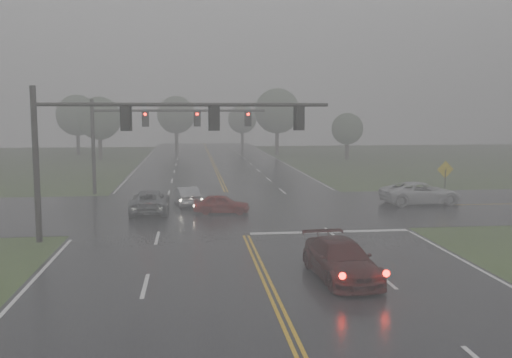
{
  "coord_description": "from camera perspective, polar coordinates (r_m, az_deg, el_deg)",
  "views": [
    {
      "loc": [
        -2.79,
        -14.57,
        6.36
      ],
      "look_at": [
        0.75,
        16.0,
        2.71
      ],
      "focal_mm": 40.0,
      "sensor_mm": 36.0,
      "label": 1
    }
  ],
  "objects": [
    {
      "name": "signal_gantry_far",
      "position": [
        45.07,
        -10.75,
        5.09
      ],
      "size": [
        13.46,
        0.37,
        7.29
      ],
      "color": "black",
      "rests_on": "ground"
    },
    {
      "name": "sedan_red",
      "position": [
        35.8,
        -3.44,
        -3.48
      ],
      "size": [
        3.65,
        1.82,
        1.2
      ],
      "primitive_type": "imported",
      "rotation": [
        0.0,
        0.0,
        1.45
      ],
      "color": "maroon",
      "rests_on": "ground"
    },
    {
      "name": "main_road",
      "position": [
        35.26,
        -1.96,
        -3.63
      ],
      "size": [
        18.0,
        160.0,
        0.02
      ],
      "primitive_type": "cube",
      "color": "black",
      "rests_on": "ground"
    },
    {
      "name": "ground",
      "position": [
        16.14,
        4.06,
        -16.46
      ],
      "size": [
        180.0,
        180.0,
        0.0
      ],
      "primitive_type": "plane",
      "color": "#2F441D",
      "rests_on": "ground"
    },
    {
      "name": "tree_nw_a",
      "position": [
        77.86,
        -15.39,
        5.87
      ],
      "size": [
        5.65,
        5.65,
        8.3
      ],
      "color": "#342B22",
      "rests_on": "ground"
    },
    {
      "name": "signal_gantry_near",
      "position": [
        28.6,
        -12.46,
        4.6
      ],
      "size": [
        14.5,
        0.33,
        7.59
      ],
      "color": "black",
      "rests_on": "ground"
    },
    {
      "name": "sedan_maroon",
      "position": [
        22.35,
        8.46,
        -9.85
      ],
      "size": [
        2.41,
        5.16,
        1.46
      ],
      "primitive_type": "imported",
      "rotation": [
        0.0,
        0.0,
        0.08
      ],
      "color": "#350A09",
      "rests_on": "ground"
    },
    {
      "name": "pickup_white",
      "position": [
        40.9,
        16.11,
        -2.45
      ],
      "size": [
        5.67,
        2.89,
        1.53
      ],
      "primitive_type": "imported",
      "rotation": [
        0.0,
        0.0,
        1.63
      ],
      "color": "#BBBCBF",
      "rests_on": "ground"
    },
    {
      "name": "car_grey",
      "position": [
        36.77,
        -10.54,
        -3.31
      ],
      "size": [
        2.35,
        5.05,
        1.4
      ],
      "primitive_type": "imported",
      "rotation": [
        0.0,
        0.0,
        3.15
      ],
      "color": "#54575B",
      "rests_on": "ground"
    },
    {
      "name": "stop_bar",
      "position": [
        30.54,
        7.39,
        -5.31
      ],
      "size": [
        8.5,
        0.5,
        0.01
      ],
      "primitive_type": "cube",
      "color": "silver",
      "rests_on": "ground"
    },
    {
      "name": "sign_diamond_east",
      "position": [
        41.97,
        18.4,
        0.44
      ],
      "size": [
        1.23,
        0.14,
        2.94
      ],
      "rotation": [
        0.0,
        0.0,
        0.07
      ],
      "color": "black",
      "rests_on": "ground"
    },
    {
      "name": "tree_nw_b",
      "position": [
        87.76,
        -17.46,
        6.1
      ],
      "size": [
        6.0,
        6.0,
        8.82
      ],
      "color": "#342B22",
      "rests_on": "ground"
    },
    {
      "name": "tree_n_far",
      "position": [
        102.93,
        -1.39,
        5.98
      ],
      "size": [
        5.13,
        5.13,
        7.53
      ],
      "color": "#342B22",
      "rests_on": "ground"
    },
    {
      "name": "sedan_silver",
      "position": [
        39.2,
        -6.97,
        -2.62
      ],
      "size": [
        2.04,
        4.05,
        1.28
      ],
      "primitive_type": "imported",
      "rotation": [
        0.0,
        0.0,
        3.33
      ],
      "color": "#919398",
      "rests_on": "ground"
    },
    {
      "name": "tree_n_mid",
      "position": [
        92.43,
        -8.0,
        6.36
      ],
      "size": [
        6.01,
        6.01,
        8.83
      ],
      "color": "#342B22",
      "rests_on": "ground"
    },
    {
      "name": "tree_ne_a",
      "position": [
        84.27,
        2.13,
        6.8
      ],
      "size": [
        6.64,
        6.64,
        9.75
      ],
      "color": "#342B22",
      "rests_on": "ground"
    },
    {
      "name": "tree_e_near",
      "position": [
        77.01,
        9.11,
        4.97
      ],
      "size": [
        4.21,
        4.21,
        6.19
      ],
      "color": "#342B22",
      "rests_on": "ground"
    },
    {
      "name": "cross_street",
      "position": [
        37.22,
        -2.21,
        -3.07
      ],
      "size": [
        120.0,
        14.0,
        0.02
      ],
      "primitive_type": "cube",
      "color": "black",
      "rests_on": "ground"
    }
  ]
}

